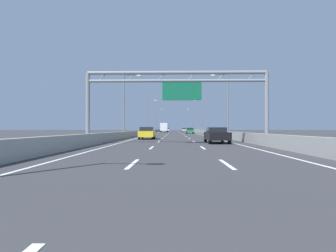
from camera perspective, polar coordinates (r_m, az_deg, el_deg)
name	(u,v)px	position (r m, az deg, el deg)	size (l,w,h in m)	color
ground_plane	(175,132)	(98.32, 1.40, -1.26)	(260.00, 260.00, 0.00)	#38383A
lane_dash_left_1	(133,164)	(11.01, -7.16, -7.60)	(0.16, 3.00, 0.01)	white
lane_dash_left_2	(152,148)	(19.92, -3.34, -4.40)	(0.16, 3.00, 0.01)	white
lane_dash_left_3	(159,142)	(28.89, -1.90, -3.17)	(0.16, 3.00, 0.01)	white
lane_dash_left_4	(162,138)	(37.87, -1.14, -2.53)	(0.16, 3.00, 0.01)	white
lane_dash_left_5	(165,136)	(46.86, -0.67, -2.13)	(0.16, 3.00, 0.01)	white
lane_dash_left_6	(166,135)	(55.85, -0.36, -1.86)	(0.16, 3.00, 0.01)	white
lane_dash_left_7	(167,134)	(64.84, -0.13, -1.67)	(0.16, 3.00, 0.01)	white
lane_dash_left_8	(168,133)	(73.84, 0.04, -1.52)	(0.16, 3.00, 0.01)	white
lane_dash_left_9	(169,133)	(82.84, 0.18, -1.40)	(0.16, 3.00, 0.01)	white
lane_dash_left_10	(169,132)	(91.83, 0.29, -1.31)	(0.16, 3.00, 0.01)	white
lane_dash_left_11	(170,132)	(100.83, 0.38, -1.23)	(0.16, 3.00, 0.01)	white
lane_dash_left_12	(170,132)	(109.83, 0.45, -1.17)	(0.16, 3.00, 0.01)	white
lane_dash_left_13	(171,131)	(118.83, 0.51, -1.12)	(0.16, 3.00, 0.01)	white
lane_dash_left_14	(171,131)	(127.83, 0.57, -1.07)	(0.16, 3.00, 0.01)	white
lane_dash_left_15	(171,131)	(136.82, 0.62, -1.03)	(0.16, 3.00, 0.01)	white
lane_dash_left_16	(171,131)	(145.82, 0.66, -0.99)	(0.16, 3.00, 0.01)	white
lane_dash_left_17	(171,131)	(154.82, 0.69, -0.96)	(0.16, 3.00, 0.01)	white
lane_dash_right_1	(227,164)	(11.08, 11.77, -7.55)	(0.16, 3.00, 0.01)	white
lane_dash_right_2	(203,148)	(19.96, 7.05, -4.39)	(0.16, 3.00, 0.01)	white
lane_dash_right_3	(194,142)	(28.91, 5.25, -3.17)	(0.16, 3.00, 0.01)	white
lane_dash_right_4	(189,138)	(37.89, 4.31, -2.53)	(0.16, 3.00, 0.01)	white
lane_dash_right_5	(186,136)	(46.87, 3.73, -2.13)	(0.16, 3.00, 0.01)	white
lane_dash_right_6	(184,135)	(55.86, 3.34, -1.86)	(0.16, 3.00, 0.01)	white
lane_dash_right_7	(183,134)	(64.85, 3.05, -1.67)	(0.16, 3.00, 0.01)	white
lane_dash_right_8	(182,133)	(73.85, 2.84, -1.52)	(0.16, 3.00, 0.01)	white
lane_dash_right_9	(181,133)	(82.84, 2.67, -1.40)	(0.16, 3.00, 0.01)	white
lane_dash_right_10	(180,132)	(91.84, 2.53, -1.31)	(0.16, 3.00, 0.01)	white
lane_dash_right_11	(180,132)	(100.84, 2.42, -1.23)	(0.16, 3.00, 0.01)	white
lane_dash_right_12	(179,132)	(109.84, 2.33, -1.17)	(0.16, 3.00, 0.01)	white
lane_dash_right_13	(179,131)	(118.83, 2.25, -1.12)	(0.16, 3.00, 0.01)	white
lane_dash_right_14	(179,131)	(127.83, 2.18, -1.07)	(0.16, 3.00, 0.01)	white
lane_dash_right_15	(178,131)	(136.83, 2.12, -1.03)	(0.16, 3.00, 0.01)	white
lane_dash_right_16	(178,131)	(145.83, 2.07, -0.99)	(0.16, 3.00, 0.01)	white
lane_dash_right_17	(178,131)	(154.83, 2.03, -0.96)	(0.16, 3.00, 0.01)	white
edge_line_left	(158,133)	(86.47, -2.06, -1.36)	(0.16, 176.00, 0.01)	white
edge_line_right	(192,133)	(86.49, 4.90, -1.36)	(0.16, 176.00, 0.01)	white
barrier_left	(157,131)	(108.52, -2.25, -0.93)	(0.45, 220.00, 0.95)	#9E9E99
barrier_right	(193,131)	(108.54, 5.04, -0.93)	(0.45, 220.00, 0.95)	#9E9E99
sign_gantry	(177,88)	(24.61, 1.89, 7.60)	(15.87, 0.36, 6.36)	gray
streetlamp_left_mid	(126,101)	(42.55, -8.59, 4.97)	(2.58, 0.28, 9.50)	slate
streetlamp_right_mid	(226,101)	(42.62, 11.68, 4.97)	(2.58, 0.28, 9.50)	slate
streetlamp_left_far	(149,114)	(79.52, -3.96, 2.44)	(2.58, 0.28, 9.50)	slate
streetlamp_right_far	(202,114)	(79.55, 6.82, 2.44)	(2.58, 0.28, 9.50)	slate
streetlamp_left_distant	(157,119)	(116.73, -2.28, 1.52)	(2.58, 0.28, 9.50)	slate
streetlamp_right_distant	(193,119)	(116.75, 5.05, 1.52)	(2.58, 0.28, 9.50)	slate
yellow_car	(147,133)	(35.67, -4.25, -1.42)	(1.83, 4.51, 1.53)	yellow
silver_car	(184,130)	(113.24, 3.27, -0.76)	(1.77, 4.26, 1.51)	#A8ADB2
white_car	(167,130)	(130.73, -0.13, -0.71)	(1.88, 4.30, 1.54)	silver
black_car	(217,135)	(26.49, 9.81, -1.79)	(1.89, 4.60, 1.46)	black
green_car	(190,131)	(72.86, 4.46, -0.93)	(1.88, 4.32, 1.48)	#1E7A38
box_truck	(164,127)	(99.52, -0.77, -0.25)	(2.47, 8.75, 3.18)	#B21E19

